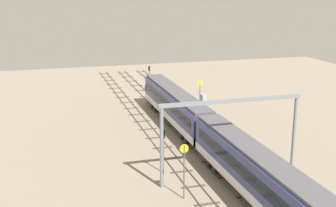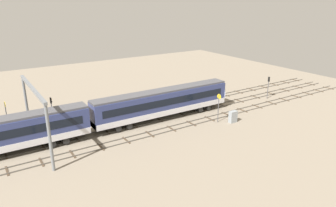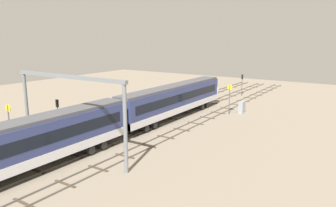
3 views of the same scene
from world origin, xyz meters
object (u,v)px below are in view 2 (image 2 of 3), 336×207
Objects in this scene: overhead_gantry at (34,104)px; speed_sign_near_foreground at (219,104)px; signal_light_trackside_approach at (52,108)px; speed_sign_mid_trackside at (7,115)px; relay_cabinet at (233,117)px; signal_light_trackside_departure at (268,84)px; train at (94,118)px.

overhead_gantry is 26.68m from speed_sign_near_foreground.
overhead_gantry is 3.12× the size of signal_light_trackside_approach.
overhead_gantry is 7.49m from signal_light_trackside_approach.
signal_light_trackside_approach is (6.16, 0.24, -0.22)m from speed_sign_mid_trackside.
speed_sign_near_foreground is 2.51× the size of relay_cabinet.
signal_light_trackside_approach reaches higher than signal_light_trackside_departure.
speed_sign_mid_trackside is 45.91m from signal_light_trackside_departure.
overhead_gantry is at bearing 166.62° from speed_sign_near_foreground.
signal_light_trackside_approach reaches higher than relay_cabinet.
speed_sign_mid_trackside is at bearing 116.62° from overhead_gantry.
speed_sign_near_foreground is 0.99× the size of signal_light_trackside_approach.
relay_cabinet is at bearing -28.90° from signal_light_trackside_approach.
speed_sign_near_foreground is (25.78, -6.13, -3.10)m from overhead_gantry.
train is 7.51m from signal_light_trackside_approach.
train is at bearing -29.62° from speed_sign_mid_trackside.
speed_sign_near_foreground is at bearing 145.68° from relay_cabinet.
speed_sign_near_foreground is at bearing -165.97° from signal_light_trackside_departure.
signal_light_trackside_approach reaches higher than speed_sign_near_foreground.
speed_sign_near_foreground is at bearing -28.40° from signal_light_trackside_approach.
speed_sign_near_foreground is 1.08× the size of signal_light_trackside_departure.
overhead_gantry reaches higher than speed_sign_near_foreground.
train reaches higher than speed_sign_near_foreground.
signal_light_trackside_departure is 15.69m from relay_cabinet.
train is 11.57× the size of signal_light_trackside_departure.
signal_light_trackside_departure is at bearing -2.70° from overhead_gantry.
speed_sign_mid_trackside reaches higher than relay_cabinet.
speed_sign_mid_trackside reaches higher than signal_light_trackside_approach.
signal_light_trackside_approach is 2.54× the size of relay_cabinet.
relay_cabinet is at bearing -23.43° from speed_sign_mid_trackside.
signal_light_trackside_departure is (34.81, -1.88, 0.21)m from train.
overhead_gantry is 7.06m from speed_sign_mid_trackside.
speed_sign_mid_trackside is (-28.69, 11.94, 0.32)m from speed_sign_near_foreground.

